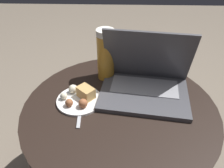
# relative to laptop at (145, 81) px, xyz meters

# --- Properties ---
(table) EXTENTS (0.73, 0.73, 0.51)m
(table) POSITION_rel_laptop_xyz_m (-0.10, -0.09, -0.16)
(table) COLOR #515156
(table) RESTS_ON ground_plane
(laptop) EXTENTS (0.37, 0.29, 0.25)m
(laptop) POSITION_rel_laptop_xyz_m (0.00, 0.00, 0.00)
(laptop) COLOR #47474C
(laptop) RESTS_ON table
(beer_glass) EXTENTS (0.07, 0.07, 0.22)m
(beer_glass) POSITION_rel_laptop_xyz_m (-0.16, 0.10, 0.06)
(beer_glass) COLOR gold
(beer_glass) RESTS_ON table
(snack_plate) EXTENTS (0.17, 0.17, 0.05)m
(snack_plate) POSITION_rel_laptop_xyz_m (-0.25, -0.07, -0.04)
(snack_plate) COLOR white
(snack_plate) RESTS_ON table
(fork) EXTENTS (0.03, 0.16, 0.00)m
(fork) POSITION_rel_laptop_xyz_m (-0.24, -0.12, -0.05)
(fork) COLOR #B2B2B7
(fork) RESTS_ON table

